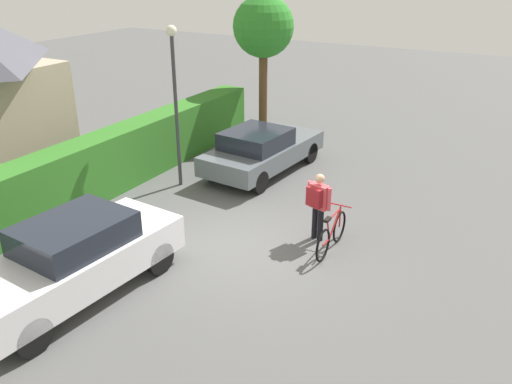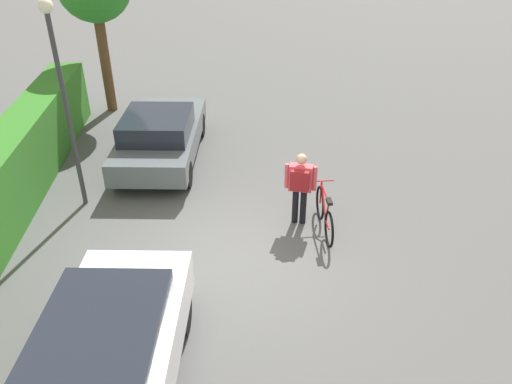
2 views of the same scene
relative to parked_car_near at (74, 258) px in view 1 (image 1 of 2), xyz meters
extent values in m
plane|color=#535353|center=(3.07, -1.94, -0.80)|extent=(60.00, 60.00, 0.00)
cube|color=#317324|center=(3.07, 3.00, 0.02)|extent=(15.11, 0.90, 1.64)
cube|color=silver|center=(-0.02, 0.00, -0.12)|extent=(4.45, 2.05, 0.70)
cube|color=#1E232D|center=(0.09, -0.01, 0.49)|extent=(2.10, 1.66, 0.51)
cylinder|color=black|center=(1.51, 0.64, -0.46)|extent=(0.69, 0.24, 0.68)
cylinder|color=black|center=(1.38, -0.88, -0.46)|extent=(0.69, 0.24, 0.68)
cylinder|color=black|center=(-1.55, -0.63, -0.46)|extent=(0.69, 0.24, 0.68)
cube|color=slate|center=(7.43, 0.00, -0.21)|extent=(4.38, 2.18, 0.56)
cube|color=#1E232D|center=(7.04, 0.03, 0.32)|extent=(1.94, 1.76, 0.50)
cylinder|color=black|center=(8.94, 0.71, -0.48)|extent=(0.65, 0.23, 0.64)
cylinder|color=black|center=(8.80, -0.94, -0.48)|extent=(0.65, 0.23, 0.64)
cylinder|color=black|center=(6.06, 0.94, -0.48)|extent=(0.65, 0.23, 0.64)
cylinder|color=black|center=(5.92, -0.70, -0.48)|extent=(0.65, 0.23, 0.64)
torus|color=black|center=(4.43, -3.59, -0.44)|extent=(0.73, 0.06, 0.73)
torus|color=black|center=(3.46, -3.60, -0.44)|extent=(0.73, 0.06, 0.73)
cylinder|color=#B21E1E|center=(4.13, -3.59, -0.20)|extent=(0.63, 0.04, 0.55)
cylinder|color=#B21E1E|center=(3.73, -3.59, -0.20)|extent=(0.22, 0.04, 0.53)
cylinder|color=#B21E1E|center=(4.01, -3.59, 0.04)|extent=(0.74, 0.04, 0.05)
cylinder|color=#B21E1E|center=(3.64, -3.60, -0.45)|extent=(0.37, 0.04, 0.05)
cylinder|color=#B21E1E|center=(4.43, -3.59, -0.19)|extent=(0.04, 0.04, 0.51)
cube|color=black|center=(3.64, -3.60, 0.09)|extent=(0.22, 0.10, 0.06)
cylinder|color=#B21E1E|center=(4.43, -3.59, 0.10)|extent=(0.03, 0.50, 0.03)
cylinder|color=black|center=(4.30, -3.04, -0.41)|extent=(0.13, 0.13, 0.80)
cylinder|color=black|center=(4.26, -3.20, -0.41)|extent=(0.13, 0.13, 0.80)
cube|color=#DB4C56|center=(4.28, -3.12, 0.28)|extent=(0.32, 0.50, 0.56)
sphere|color=tan|center=(4.28, -3.12, 0.70)|extent=(0.22, 0.22, 0.22)
cylinder|color=#DB4C56|center=(4.36, -2.85, 0.29)|extent=(0.09, 0.09, 0.54)
cylinder|color=#DB4C56|center=(4.20, -3.39, 0.29)|extent=(0.09, 0.09, 0.54)
cube|color=maroon|center=(4.13, -3.08, 0.31)|extent=(0.25, 0.40, 0.43)
cylinder|color=#38383D|center=(5.34, 1.56, 1.26)|extent=(0.10, 0.10, 4.13)
sphere|color=#F2EDCC|center=(5.34, 1.56, 3.45)|extent=(0.28, 0.28, 0.28)
cylinder|color=brown|center=(10.94, 1.94, 0.76)|extent=(0.31, 0.31, 3.13)
sphere|color=#2D8228|center=(10.94, 1.94, 2.97)|extent=(2.12, 2.12, 2.12)
camera|label=1|loc=(-5.80, -7.17, 5.15)|focal=37.26mm
camera|label=2|loc=(-4.56, -1.65, 5.32)|focal=35.67mm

